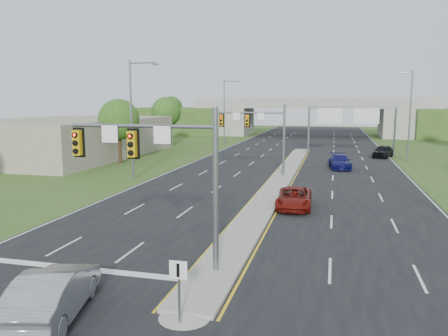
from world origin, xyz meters
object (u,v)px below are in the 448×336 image
at_px(car_far_a, 294,198).
at_px(keep_right_sign, 179,281).
at_px(overpass, 312,119).
at_px(car_silver, 53,293).
at_px(car_far_c, 383,151).
at_px(signal_mast_far, 261,128).
at_px(signal_mast_near, 163,162).
at_px(car_far_b, 340,161).
at_px(sign_gantry, 350,117).

bearing_deg(car_far_a, keep_right_sign, -99.30).
relative_size(keep_right_sign, overpass, 0.03).
bearing_deg(car_silver, overpass, -107.09).
distance_m(car_far_a, car_far_c, 32.33).
distance_m(signal_mast_far, car_far_a, 13.79).
distance_m(signal_mast_near, signal_mast_far, 25.00).
height_order(car_silver, car_far_b, car_silver).
relative_size(car_silver, car_far_c, 1.08).
xyz_separation_m(signal_mast_far, car_far_a, (4.43, -12.42, -4.01)).
distance_m(signal_mast_near, car_silver, 6.61).
bearing_deg(signal_mast_near, keep_right_sign, -63.06).
distance_m(car_silver, car_far_b, 38.31).
relative_size(signal_mast_near, keep_right_sign, 3.18).
relative_size(overpass, car_far_a, 16.08).
distance_m(car_silver, car_far_c, 50.99).
height_order(keep_right_sign, car_far_b, keep_right_sign).
xyz_separation_m(overpass, car_silver, (-4.28, -85.04, -2.69)).
bearing_deg(signal_mast_far, sign_gantry, 65.89).
relative_size(signal_mast_near, car_far_c, 1.48).
xyz_separation_m(signal_mast_far, sign_gantry, (8.95, 19.99, 0.51)).
relative_size(sign_gantry, car_silver, 2.27).
distance_m(keep_right_sign, car_far_c, 49.38).
bearing_deg(car_far_b, keep_right_sign, -104.15).
bearing_deg(car_silver, signal_mast_near, -126.33).
relative_size(signal_mast_near, car_far_b, 1.34).
bearing_deg(signal_mast_far, car_far_a, -70.37).
xyz_separation_m(signal_mast_far, overpass, (2.26, 55.07, -1.17)).
bearing_deg(sign_gantry, signal_mast_near, -101.25).
relative_size(signal_mast_far, car_far_a, 1.41).
distance_m(car_far_a, car_far_b, 19.79).
relative_size(signal_mast_near, car_far_a, 1.41).
bearing_deg(car_far_b, sign_gantry, 78.50).
xyz_separation_m(overpass, car_far_a, (2.17, -67.50, -2.84)).
height_order(overpass, car_silver, overpass).
distance_m(overpass, car_far_b, 48.35).
height_order(signal_mast_near, car_far_b, signal_mast_near).
xyz_separation_m(car_silver, car_far_c, (15.28, 48.65, -0.04)).
relative_size(car_silver, car_far_a, 1.03).
bearing_deg(signal_mast_near, car_far_b, 76.59).
bearing_deg(keep_right_sign, car_far_a, 82.75).
xyz_separation_m(signal_mast_near, car_far_a, (4.43, 12.58, -4.01)).
bearing_deg(car_far_b, car_silver, -110.39).
bearing_deg(sign_gantry, car_far_b, -95.74).
height_order(signal_mast_near, overpass, overpass).
relative_size(signal_mast_far, keep_right_sign, 3.18).
height_order(overpass, car_far_c, overpass).
height_order(signal_mast_far, car_silver, signal_mast_far).
bearing_deg(keep_right_sign, signal_mast_far, 94.39).
bearing_deg(signal_mast_far, signal_mast_near, -90.00).
xyz_separation_m(keep_right_sign, sign_gantry, (6.68, 49.45, 3.72)).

